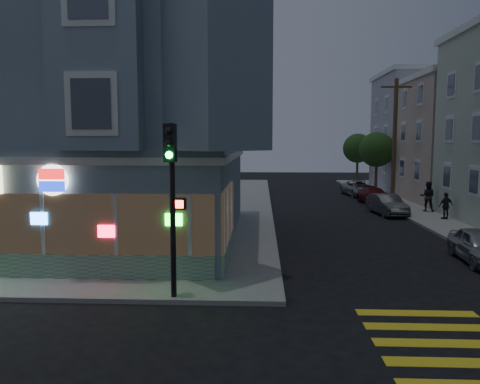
# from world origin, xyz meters

# --- Properties ---
(ground) EXTENTS (120.00, 120.00, 0.00)m
(ground) POSITION_xyz_m (0.00, 0.00, 0.00)
(ground) COLOR black
(ground) RESTS_ON ground
(sidewalk_nw) EXTENTS (33.00, 42.00, 0.15)m
(sidewalk_nw) POSITION_xyz_m (-13.50, 23.00, 0.07)
(sidewalk_nw) COLOR gray
(sidewalk_nw) RESTS_ON ground
(corner_building) EXTENTS (14.60, 14.60, 11.40)m
(corner_building) POSITION_xyz_m (-6.00, 10.98, 5.82)
(corner_building) COLOR slate
(corner_building) RESTS_ON sidewalk_nw
(row_house_d) EXTENTS (12.00, 8.60, 10.50)m
(row_house_d) POSITION_xyz_m (19.50, 34.00, 5.40)
(row_house_d) COLOR #A39DAD
(row_house_d) RESTS_ON sidewalk_ne
(utility_pole) EXTENTS (2.20, 0.30, 9.00)m
(utility_pole) POSITION_xyz_m (12.00, 24.00, 4.80)
(utility_pole) COLOR #4C3826
(utility_pole) RESTS_ON sidewalk_ne
(street_tree_near) EXTENTS (3.00, 3.00, 5.30)m
(street_tree_near) POSITION_xyz_m (12.20, 30.00, 3.94)
(street_tree_near) COLOR #4C3826
(street_tree_near) RESTS_ON sidewalk_ne
(street_tree_far) EXTENTS (3.00, 3.00, 5.30)m
(street_tree_far) POSITION_xyz_m (12.20, 38.00, 3.94)
(street_tree_far) COLOR #4C3826
(street_tree_far) RESTS_ON sidewalk_ne
(pedestrian_a) EXTENTS (1.13, 1.01, 1.93)m
(pedestrian_a) POSITION_xyz_m (13.00, 19.61, 1.11)
(pedestrian_a) COLOR black
(pedestrian_a) RESTS_ON sidewalk_ne
(pedestrian_b) EXTENTS (0.98, 0.64, 1.55)m
(pedestrian_b) POSITION_xyz_m (13.00, 16.57, 0.92)
(pedestrian_b) COLOR #26232B
(pedestrian_b) RESTS_ON sidewalk_ne
(parked_car_a) EXTENTS (1.77, 3.89, 1.30)m
(parked_car_a) POSITION_xyz_m (10.70, 7.21, 0.65)
(parked_car_a) COLOR #95989C
(parked_car_a) RESTS_ON ground
(parked_car_b) EXTENTS (1.90, 4.14, 1.32)m
(parked_car_b) POSITION_xyz_m (10.26, 18.95, 0.66)
(parked_car_b) COLOR #3D4042
(parked_car_b) RESTS_ON ground
(parked_car_c) EXTENTS (2.18, 4.34, 1.21)m
(parked_car_c) POSITION_xyz_m (10.70, 24.15, 0.61)
(parked_car_c) COLOR #5C151B
(parked_car_c) RESTS_ON ground
(parked_car_d) EXTENTS (2.77, 4.95, 1.31)m
(parked_car_d) POSITION_xyz_m (10.70, 29.35, 0.65)
(parked_car_d) COLOR #9BA2A5
(parked_car_d) RESTS_ON ground
(traffic_signal) EXTENTS (0.59, 0.56, 4.99)m
(traffic_signal) POSITION_xyz_m (-0.21, 2.17, 3.53)
(traffic_signal) COLOR black
(traffic_signal) RESTS_ON sidewalk_nw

